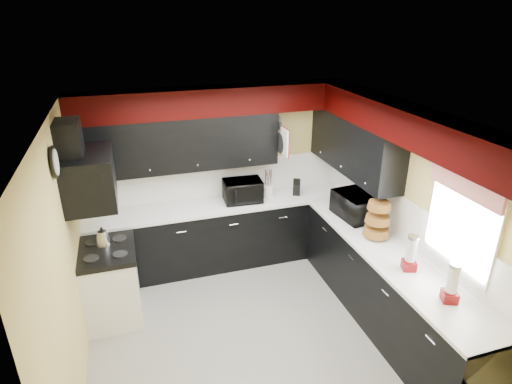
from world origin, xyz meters
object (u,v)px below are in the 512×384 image
at_px(toaster_oven, 243,191).
at_px(utensil_crock, 268,191).
at_px(knife_block, 297,188).
at_px(microwave, 355,206).
at_px(kettle, 103,237).

distance_m(toaster_oven, utensil_crock, 0.39).
height_order(toaster_oven, knife_block, toaster_oven).
bearing_deg(microwave, kettle, 78.40).
relative_size(toaster_oven, kettle, 2.91).
xyz_separation_m(toaster_oven, utensil_crock, (0.39, 0.05, -0.07)).
relative_size(microwave, utensil_crock, 3.38).
bearing_deg(toaster_oven, kettle, -158.11).
height_order(knife_block, kettle, knife_block).
bearing_deg(toaster_oven, utensil_crock, 10.19).
distance_m(utensil_crock, knife_block, 0.41).
distance_m(utensil_crock, kettle, 2.32).
height_order(utensil_crock, knife_block, knife_block).
bearing_deg(utensil_crock, microwave, -48.53).
xyz_separation_m(utensil_crock, kettle, (-2.22, -0.66, -0.02)).
xyz_separation_m(utensil_crock, knife_block, (0.40, -0.08, 0.03)).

